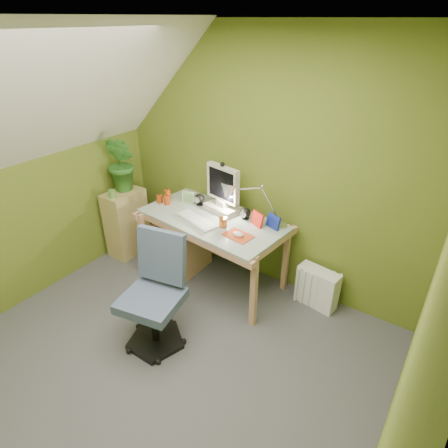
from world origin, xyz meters
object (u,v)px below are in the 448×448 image
Objects in this scene: monitor at (223,186)px; task_chair at (151,299)px; potted_plant at (122,164)px; radiator at (317,288)px; desk_lamp at (265,196)px; desk at (213,251)px; side_ledge at (127,223)px.

task_chair is at bearing -74.04° from monitor.
potted_plant is 2.33m from radiator.
monitor is 0.85× the size of potted_plant.
desk_lamp is at bearing 60.98° from task_chair.
potted_plant is 1.64m from task_chair.
monitor is at bearing 83.21° from task_chair.
desk is 2.65× the size of monitor.
task_chair reaches higher than radiator.
monitor is 1.15m from potted_plant.
side_ledge is 0.82× the size of task_chair.
monitor is at bearing -167.13° from radiator.
desk_lamp is 1.00m from radiator.
side_ledge is at bearing -157.80° from desk_lamp.
desk is 0.81m from desk_lamp.
monitor is 0.57× the size of task_chair.
potted_plant reaches higher than desk_lamp.
side_ledge is 0.68m from potted_plant.
radiator is (1.01, 0.08, -0.81)m from monitor.
monitor is at bearing 13.51° from side_ledge.
desk_lamp is at bearing 9.75° from side_ledge.
desk is 1.83× the size of side_ledge.
desk is 0.96m from task_chair.
potted_plant is at bearing 131.91° from task_chair.
desk_lamp is 1.60m from potted_plant.
desk_lamp is at bearing -163.37° from radiator.
desk is 2.48× the size of desk_lamp.
task_chair is (0.09, -0.95, 0.09)m from desk.
monitor reaches higher than radiator.
monitor is at bearing -167.55° from desk_lamp.
desk_lamp is at bearing 11.26° from monitor.
desk_lamp is 0.60× the size of task_chair.
potted_plant is at bearing -163.75° from radiator.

